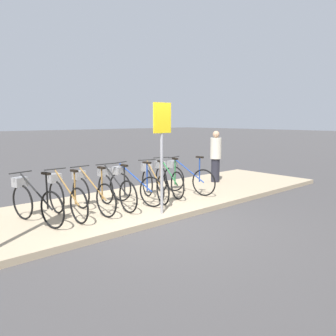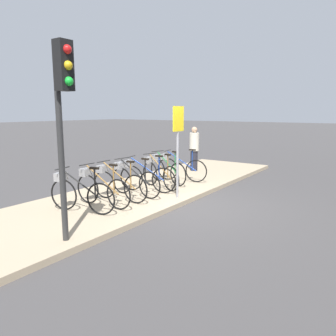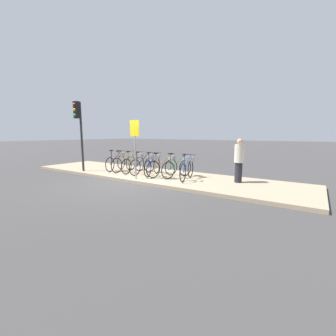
{
  "view_description": "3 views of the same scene",
  "coord_description": "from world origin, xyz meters",
  "px_view_note": "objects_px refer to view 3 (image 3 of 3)",
  "views": [
    {
      "loc": [
        -4.04,
        -4.72,
        2.04
      ],
      "look_at": [
        1.39,
        1.46,
        0.83
      ],
      "focal_mm": 35.0,
      "sensor_mm": 36.0,
      "label": 1
    },
    {
      "loc": [
        -6.49,
        -4.05,
        2.27
      ],
      "look_at": [
        0.02,
        0.46,
        0.88
      ],
      "focal_mm": 35.0,
      "sensor_mm": 36.0,
      "label": 2
    },
    {
      "loc": [
        6.05,
        -6.21,
        1.87
      ],
      "look_at": [
        1.38,
        0.8,
        0.59
      ],
      "focal_mm": 24.0,
      "sensor_mm": 36.0,
      "label": 3
    }
  ],
  "objects_px": {
    "parked_bicycle_5": "(164,166)",
    "parked_bicycle_2": "(134,163)",
    "parked_bicycle_1": "(125,162)",
    "traffic_light": "(79,122)",
    "parked_bicycle_0": "(117,161)",
    "pedestrian": "(239,160)",
    "parked_bicycle_4": "(153,165)",
    "parked_bicycle_3": "(144,164)",
    "parked_bicycle_7": "(188,168)",
    "parked_bicycle_6": "(179,166)",
    "sign_post": "(135,139)"
  },
  "relations": [
    {
      "from": "parked_bicycle_3",
      "to": "parked_bicycle_6",
      "type": "height_order",
      "value": "same"
    },
    {
      "from": "parked_bicycle_6",
      "to": "parked_bicycle_1",
      "type": "bearing_deg",
      "value": -176.92
    },
    {
      "from": "parked_bicycle_3",
      "to": "pedestrian",
      "type": "xyz_separation_m",
      "value": [
        4.01,
        0.52,
        0.39
      ]
    },
    {
      "from": "sign_post",
      "to": "parked_bicycle_5",
      "type": "bearing_deg",
      "value": 59.8
    },
    {
      "from": "parked_bicycle_6",
      "to": "pedestrian",
      "type": "xyz_separation_m",
      "value": [
        2.31,
        0.36,
        0.39
      ]
    },
    {
      "from": "parked_bicycle_1",
      "to": "parked_bicycle_7",
      "type": "height_order",
      "value": "same"
    },
    {
      "from": "parked_bicycle_6",
      "to": "parked_bicycle_7",
      "type": "distance_m",
      "value": 0.52
    },
    {
      "from": "parked_bicycle_4",
      "to": "traffic_light",
      "type": "distance_m",
      "value": 4.05
    },
    {
      "from": "parked_bicycle_1",
      "to": "parked_bicycle_2",
      "type": "xyz_separation_m",
      "value": [
        0.56,
        0.01,
        0.0
      ]
    },
    {
      "from": "parked_bicycle_0",
      "to": "parked_bicycle_6",
      "type": "relative_size",
      "value": 1.01
    },
    {
      "from": "parked_bicycle_0",
      "to": "parked_bicycle_1",
      "type": "bearing_deg",
      "value": -3.1
    },
    {
      "from": "parked_bicycle_2",
      "to": "pedestrian",
      "type": "bearing_deg",
      "value": 6.23
    },
    {
      "from": "parked_bicycle_1",
      "to": "parked_bicycle_5",
      "type": "xyz_separation_m",
      "value": [
        2.23,
        -0.01,
        0.0
      ]
    },
    {
      "from": "parked_bicycle_0",
      "to": "sign_post",
      "type": "xyz_separation_m",
      "value": [
        2.2,
        -1.11,
        1.1
      ]
    },
    {
      "from": "parked_bicycle_7",
      "to": "pedestrian",
      "type": "relative_size",
      "value": 1.02
    },
    {
      "from": "pedestrian",
      "to": "traffic_light",
      "type": "xyz_separation_m",
      "value": [
        -6.9,
        -1.65,
        1.48
      ]
    },
    {
      "from": "parked_bicycle_5",
      "to": "parked_bicycle_7",
      "type": "bearing_deg",
      "value": 0.41
    },
    {
      "from": "traffic_light",
      "to": "parked_bicycle_7",
      "type": "bearing_deg",
      "value": 12.56
    },
    {
      "from": "traffic_light",
      "to": "parked_bicycle_0",
      "type": "bearing_deg",
      "value": 45.0
    },
    {
      "from": "parked_bicycle_3",
      "to": "parked_bicycle_6",
      "type": "distance_m",
      "value": 1.7
    },
    {
      "from": "parked_bicycle_6",
      "to": "traffic_light",
      "type": "xyz_separation_m",
      "value": [
        -4.59,
        -1.29,
        1.87
      ]
    },
    {
      "from": "parked_bicycle_1",
      "to": "parked_bicycle_6",
      "type": "bearing_deg",
      "value": 3.08
    },
    {
      "from": "parked_bicycle_4",
      "to": "parked_bicycle_2",
      "type": "bearing_deg",
      "value": -179.8
    },
    {
      "from": "parked_bicycle_1",
      "to": "pedestrian",
      "type": "bearing_deg",
      "value": 5.69
    },
    {
      "from": "parked_bicycle_2",
      "to": "parked_bicycle_1",
      "type": "bearing_deg",
      "value": -178.67
    },
    {
      "from": "parked_bicycle_7",
      "to": "parked_bicycle_4",
      "type": "bearing_deg",
      "value": 179.37
    },
    {
      "from": "parked_bicycle_4",
      "to": "sign_post",
      "type": "relative_size",
      "value": 0.71
    },
    {
      "from": "parked_bicycle_7",
      "to": "parked_bicycle_1",
      "type": "bearing_deg",
      "value": 179.97
    },
    {
      "from": "parked_bicycle_4",
      "to": "parked_bicycle_6",
      "type": "relative_size",
      "value": 1.01
    },
    {
      "from": "pedestrian",
      "to": "sign_post",
      "type": "height_order",
      "value": "sign_post"
    },
    {
      "from": "parked_bicycle_3",
      "to": "parked_bicycle_7",
      "type": "relative_size",
      "value": 1.01
    },
    {
      "from": "sign_post",
      "to": "parked_bicycle_2",
      "type": "bearing_deg",
      "value": 133.65
    },
    {
      "from": "parked_bicycle_0",
      "to": "parked_bicycle_2",
      "type": "distance_m",
      "value": 1.16
    },
    {
      "from": "parked_bicycle_2",
      "to": "parked_bicycle_3",
      "type": "bearing_deg",
      "value": -1.8
    },
    {
      "from": "parked_bicycle_7",
      "to": "pedestrian",
      "type": "xyz_separation_m",
      "value": [
        1.81,
        0.51,
        0.39
      ]
    },
    {
      "from": "traffic_light",
      "to": "pedestrian",
      "type": "bearing_deg",
      "value": 13.43
    },
    {
      "from": "parked_bicycle_0",
      "to": "parked_bicycle_3",
      "type": "bearing_deg",
      "value": -1.22
    },
    {
      "from": "parked_bicycle_2",
      "to": "parked_bicycle_5",
      "type": "relative_size",
      "value": 1.03
    },
    {
      "from": "parked_bicycle_5",
      "to": "parked_bicycle_2",
      "type": "bearing_deg",
      "value": 179.22
    },
    {
      "from": "parked_bicycle_6",
      "to": "parked_bicycle_5",
      "type": "bearing_deg",
      "value": -164.88
    },
    {
      "from": "parked_bicycle_1",
      "to": "parked_bicycle_4",
      "type": "relative_size",
      "value": 1.02
    },
    {
      "from": "parked_bicycle_3",
      "to": "parked_bicycle_2",
      "type": "bearing_deg",
      "value": 178.2
    },
    {
      "from": "parked_bicycle_5",
      "to": "pedestrian",
      "type": "relative_size",
      "value": 1.0
    },
    {
      "from": "parked_bicycle_1",
      "to": "traffic_light",
      "type": "height_order",
      "value": "traffic_light"
    },
    {
      "from": "traffic_light",
      "to": "sign_post",
      "type": "xyz_separation_m",
      "value": [
        3.37,
        0.06,
        -0.77
      ]
    },
    {
      "from": "parked_bicycle_3",
      "to": "sign_post",
      "type": "distance_m",
      "value": 1.61
    },
    {
      "from": "parked_bicycle_3",
      "to": "parked_bicycle_4",
      "type": "distance_m",
      "value": 0.51
    },
    {
      "from": "parked_bicycle_1",
      "to": "pedestrian",
      "type": "height_order",
      "value": "pedestrian"
    },
    {
      "from": "parked_bicycle_3",
      "to": "parked_bicycle_7",
      "type": "xyz_separation_m",
      "value": [
        2.2,
        0.0,
        0.0
      ]
    },
    {
      "from": "parked_bicycle_0",
      "to": "parked_bicycle_7",
      "type": "distance_m",
      "value": 3.92
    }
  ]
}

